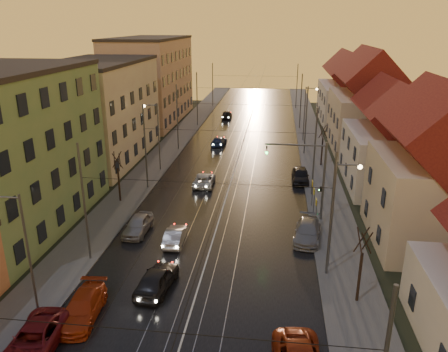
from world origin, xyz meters
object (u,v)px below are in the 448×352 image
at_px(driving_car_4, 227,114).
at_px(parked_left_3, 138,225).
at_px(street_lamp_1, 338,205).
at_px(parked_right_2, 300,175).
at_px(street_lamp_3, 307,108).
at_px(driving_car_3, 219,141).
at_px(street_lamp_0, 22,246).
at_px(parked_left_2, 82,308).
at_px(parked_right_1, 307,231).
at_px(driving_car_2, 204,180).
at_px(driving_car_1, 175,236).
at_px(parked_left_1, 35,340).
at_px(driving_car_0, 157,279).
at_px(street_lamp_2, 156,130).
at_px(traffic_light_mast, 313,171).

distance_m(driving_car_4, parked_left_3, 47.08).
xyz_separation_m(street_lamp_1, parked_right_2, (-1.50, 17.98, -4.12)).
relative_size(street_lamp_3, driving_car_3, 1.89).
bearing_deg(street_lamp_3, parked_right_2, -94.77).
bearing_deg(street_lamp_0, parked_left_2, 9.34).
relative_size(parked_left_2, parked_right_1, 0.98).
relative_size(driving_car_2, parked_left_2, 0.94).
xyz_separation_m(street_lamp_3, parked_right_2, (-1.50, -18.02, -4.12)).
relative_size(street_lamp_3, parked_left_3, 1.86).
xyz_separation_m(street_lamp_0, street_lamp_1, (18.21, 8.00, 0.00)).
distance_m(driving_car_1, parked_right_1, 10.68).
bearing_deg(street_lamp_0, street_lamp_3, 67.52).
bearing_deg(driving_car_1, parked_left_1, 67.86).
height_order(driving_car_0, driving_car_4, driving_car_0).
bearing_deg(driving_car_3, parked_left_1, 89.75).
bearing_deg(driving_car_4, parked_right_1, 102.74).
xyz_separation_m(street_lamp_1, driving_car_4, (-13.44, 50.78, -4.14)).
xyz_separation_m(parked_left_2, parked_right_1, (13.85, 11.78, 0.01)).
bearing_deg(parked_right_1, street_lamp_3, 94.74).
distance_m(street_lamp_2, driving_car_2, 8.81).
xyz_separation_m(street_lamp_1, traffic_light_mast, (-1.11, 8.00, -0.29)).
distance_m(street_lamp_3, parked_right_2, 18.55).
height_order(driving_car_0, driving_car_3, driving_car_0).
relative_size(traffic_light_mast, driving_car_0, 1.56).
xyz_separation_m(street_lamp_0, driving_car_1, (6.18, 10.34, -4.24)).
xyz_separation_m(parked_right_1, parked_right_2, (0.01, 13.73, 0.06)).
distance_m(parked_left_2, parked_right_2, 29.04).
bearing_deg(parked_right_2, parked_left_2, -118.69).
xyz_separation_m(street_lamp_0, parked_left_3, (2.69, 11.74, -4.15)).
bearing_deg(street_lamp_2, parked_right_2, -6.90).
xyz_separation_m(street_lamp_2, traffic_light_mast, (17.10, -12.00, -0.29)).
height_order(street_lamp_0, driving_car_3, street_lamp_0).
xyz_separation_m(driving_car_3, parked_right_1, (10.93, -27.80, 0.10)).
distance_m(street_lamp_0, driving_car_4, 59.12).
height_order(street_lamp_1, parked_right_2, street_lamp_1).
distance_m(traffic_light_mast, parked_left_1, 24.49).
bearing_deg(traffic_light_mast, driving_car_3, 115.24).
relative_size(street_lamp_3, parked_right_2, 1.78).
bearing_deg(driving_car_1, street_lamp_1, 166.85).
bearing_deg(street_lamp_3, driving_car_4, 132.28).
relative_size(driving_car_3, parked_left_3, 0.99).
bearing_deg(traffic_light_mast, parked_right_2, 92.26).
relative_size(street_lamp_1, driving_car_1, 2.05).
bearing_deg(driving_car_3, parked_right_2, 133.35).
bearing_deg(parked_right_2, parked_left_1, -118.27).
height_order(street_lamp_3, parked_right_1, street_lamp_3).
bearing_deg(street_lamp_2, street_lamp_3, 41.31).
relative_size(traffic_light_mast, parked_left_1, 1.41).
height_order(street_lamp_3, driving_car_3, street_lamp_3).
height_order(street_lamp_1, parked_left_1, street_lamp_1).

